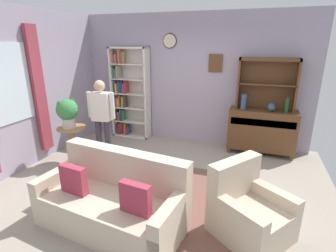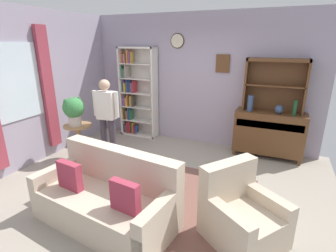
{
  "view_description": "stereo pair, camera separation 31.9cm",
  "coord_description": "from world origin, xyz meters",
  "px_view_note": "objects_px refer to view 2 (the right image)",
  "views": [
    {
      "loc": [
        1.35,
        -3.43,
        2.21
      ],
      "look_at": [
        0.1,
        0.2,
        0.95
      ],
      "focal_mm": 27.59,
      "sensor_mm": 36.0,
      "label": 1
    },
    {
      "loc": [
        1.65,
        -3.31,
        2.21
      ],
      "look_at": [
        0.1,
        0.2,
        0.95
      ],
      "focal_mm": 27.59,
      "sensor_mm": 36.0,
      "label": 2
    }
  ],
  "objects_px": {
    "armchair_floral": "(241,217)",
    "vase_round": "(279,109)",
    "bookshelf": "(136,94)",
    "person_reading": "(107,114)",
    "coffee_table": "(139,170)",
    "book_stack": "(132,164)",
    "vase_tall": "(250,103)",
    "sideboard": "(268,132)",
    "couch_floral": "(108,199)",
    "bottle_wine": "(295,108)",
    "plant_stand": "(79,138)",
    "sideboard_hutch": "(276,78)",
    "potted_plant_large": "(73,109)"
  },
  "relations": [
    {
      "from": "bookshelf",
      "to": "potted_plant_large",
      "type": "bearing_deg",
      "value": -100.3
    },
    {
      "from": "sideboard_hutch",
      "to": "sideboard",
      "type": "bearing_deg",
      "value": -90.0
    },
    {
      "from": "armchair_floral",
      "to": "vase_round",
      "type": "bearing_deg",
      "value": 84.32
    },
    {
      "from": "sideboard_hutch",
      "to": "armchair_floral",
      "type": "height_order",
      "value": "sideboard_hutch"
    },
    {
      "from": "bookshelf",
      "to": "sideboard",
      "type": "relative_size",
      "value": 1.62
    },
    {
      "from": "sideboard_hutch",
      "to": "book_stack",
      "type": "distance_m",
      "value": 3.1
    },
    {
      "from": "vase_round",
      "to": "couch_floral",
      "type": "bearing_deg",
      "value": -123.07
    },
    {
      "from": "sideboard_hutch",
      "to": "couch_floral",
      "type": "height_order",
      "value": "sideboard_hutch"
    },
    {
      "from": "vase_tall",
      "to": "book_stack",
      "type": "bearing_deg",
      "value": -124.45
    },
    {
      "from": "bookshelf",
      "to": "coffee_table",
      "type": "height_order",
      "value": "bookshelf"
    },
    {
      "from": "bookshelf",
      "to": "armchair_floral",
      "type": "height_order",
      "value": "bookshelf"
    },
    {
      "from": "couch_floral",
      "to": "plant_stand",
      "type": "distance_m",
      "value": 2.07
    },
    {
      "from": "bottle_wine",
      "to": "person_reading",
      "type": "height_order",
      "value": "person_reading"
    },
    {
      "from": "couch_floral",
      "to": "coffee_table",
      "type": "xyz_separation_m",
      "value": [
        0.01,
        0.77,
        0.04
      ]
    },
    {
      "from": "bookshelf",
      "to": "coffee_table",
      "type": "xyz_separation_m",
      "value": [
        1.33,
        -2.22,
        -0.67
      ]
    },
    {
      "from": "vase_tall",
      "to": "coffee_table",
      "type": "relative_size",
      "value": 0.39
    },
    {
      "from": "potted_plant_large",
      "to": "book_stack",
      "type": "relative_size",
      "value": 2.5
    },
    {
      "from": "vase_tall",
      "to": "couch_floral",
      "type": "distance_m",
      "value": 3.21
    },
    {
      "from": "person_reading",
      "to": "potted_plant_large",
      "type": "bearing_deg",
      "value": -151.49
    },
    {
      "from": "bookshelf",
      "to": "bottle_wine",
      "type": "xyz_separation_m",
      "value": [
        3.43,
        -0.17,
        0.04
      ]
    },
    {
      "from": "sideboard_hutch",
      "to": "armchair_floral",
      "type": "bearing_deg",
      "value": -92.51
    },
    {
      "from": "bottle_wine",
      "to": "couch_floral",
      "type": "distance_m",
      "value": 3.6
    },
    {
      "from": "bottle_wine",
      "to": "plant_stand",
      "type": "bearing_deg",
      "value": -157.82
    },
    {
      "from": "couch_floral",
      "to": "coffee_table",
      "type": "height_order",
      "value": "couch_floral"
    },
    {
      "from": "vase_round",
      "to": "coffee_table",
      "type": "xyz_separation_m",
      "value": [
        -1.84,
        -2.07,
        -0.65
      ]
    },
    {
      "from": "plant_stand",
      "to": "potted_plant_large",
      "type": "distance_m",
      "value": 0.59
    },
    {
      "from": "sideboard",
      "to": "vase_round",
      "type": "relative_size",
      "value": 7.65
    },
    {
      "from": "couch_floral",
      "to": "person_reading",
      "type": "xyz_separation_m",
      "value": [
        -1.11,
        1.55,
        0.59
      ]
    },
    {
      "from": "sideboard_hutch",
      "to": "plant_stand",
      "type": "bearing_deg",
      "value": -152.75
    },
    {
      "from": "sideboard",
      "to": "couch_floral",
      "type": "height_order",
      "value": "sideboard"
    },
    {
      "from": "sideboard",
      "to": "bookshelf",
      "type": "bearing_deg",
      "value": 178.43
    },
    {
      "from": "vase_tall",
      "to": "vase_round",
      "type": "distance_m",
      "value": 0.52
    },
    {
      "from": "vase_tall",
      "to": "sideboard_hutch",
      "type": "bearing_deg",
      "value": 25.89
    },
    {
      "from": "bookshelf",
      "to": "couch_floral",
      "type": "height_order",
      "value": "bookshelf"
    },
    {
      "from": "sideboard_hutch",
      "to": "potted_plant_large",
      "type": "xyz_separation_m",
      "value": [
        -3.35,
        -1.75,
        -0.54
      ]
    },
    {
      "from": "sideboard_hutch",
      "to": "armchair_floral",
      "type": "xyz_separation_m",
      "value": [
        -0.12,
        -2.66,
        -1.27
      ]
    },
    {
      "from": "coffee_table",
      "to": "book_stack",
      "type": "relative_size",
      "value": 3.74
    },
    {
      "from": "armchair_floral",
      "to": "coffee_table",
      "type": "height_order",
      "value": "armchair_floral"
    },
    {
      "from": "bookshelf",
      "to": "person_reading",
      "type": "relative_size",
      "value": 1.35
    },
    {
      "from": "vase_tall",
      "to": "potted_plant_large",
      "type": "distance_m",
      "value": 3.35
    },
    {
      "from": "bookshelf",
      "to": "potted_plant_large",
      "type": "xyz_separation_m",
      "value": [
        -0.31,
        -1.72,
        0.0
      ]
    },
    {
      "from": "plant_stand",
      "to": "person_reading",
      "type": "relative_size",
      "value": 0.45
    },
    {
      "from": "plant_stand",
      "to": "armchair_floral",
      "type": "bearing_deg",
      "value": -16.29
    },
    {
      "from": "sideboard_hutch",
      "to": "potted_plant_large",
      "type": "relative_size",
      "value": 2.06
    },
    {
      "from": "plant_stand",
      "to": "coffee_table",
      "type": "bearing_deg",
      "value": -18.0
    },
    {
      "from": "bookshelf",
      "to": "book_stack",
      "type": "height_order",
      "value": "bookshelf"
    },
    {
      "from": "plant_stand",
      "to": "coffee_table",
      "type": "relative_size",
      "value": 0.88
    },
    {
      "from": "couch_floral",
      "to": "coffee_table",
      "type": "bearing_deg",
      "value": 89.57
    },
    {
      "from": "sideboard_hutch",
      "to": "plant_stand",
      "type": "relative_size",
      "value": 1.56
    },
    {
      "from": "person_reading",
      "to": "bottle_wine",
      "type": "bearing_deg",
      "value": 21.48
    }
  ]
}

